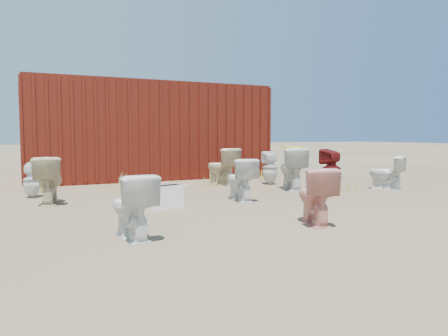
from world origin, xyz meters
name	(u,v)px	position (x,y,z in m)	size (l,w,h in m)	color
ground	(241,206)	(0.00, 0.00, 0.00)	(100.00, 100.00, 0.00)	brown
shipping_container	(147,131)	(0.00, 5.20, 1.20)	(6.00, 2.40, 2.40)	#44140B
toilet_front_a	(132,206)	(-2.07, -1.43, 0.35)	(0.39, 0.69, 0.70)	white
toilet_front_pink	(315,196)	(0.16, -1.65, 0.35)	(0.40, 0.70, 0.71)	#E99586
toilet_front_c	(240,179)	(0.25, 0.50, 0.36)	(0.40, 0.70, 0.71)	white
toilet_front_maroon	(331,169)	(2.62, 1.01, 0.41)	(0.37, 0.38, 0.82)	#5E1010
toilet_front_e	(386,173)	(3.60, 0.50, 0.34)	(0.38, 0.67, 0.69)	white
toilet_back_a	(32,180)	(-2.90, 2.39, 0.31)	(0.28, 0.29, 0.62)	white
toilet_back_beige_left	(49,180)	(-2.68, 1.51, 0.38)	(0.43, 0.75, 0.76)	beige
toilet_back_beige_right	(221,167)	(0.93, 2.64, 0.41)	(0.46, 0.80, 0.82)	beige
toilet_back_yellowlid	(292,169)	(1.88, 1.34, 0.42)	(0.47, 0.83, 0.85)	white
toilet_back_e	(270,168)	(1.98, 2.32, 0.37)	(0.33, 0.34, 0.74)	silver
yellow_lid	(292,147)	(1.88, 1.34, 0.86)	(0.43, 0.54, 0.03)	gold
loose_tank	(167,197)	(-1.12, 0.26, 0.17)	(0.50, 0.20, 0.35)	white
loose_lid_near	(181,186)	(0.07, 2.87, 0.01)	(0.38, 0.49, 0.02)	#C6BB90
loose_lid_far	(146,197)	(-1.11, 1.44, 0.01)	(0.36, 0.47, 0.02)	#BDAF89
weed_clump_a	(47,184)	(-2.60, 3.11, 0.14)	(0.36, 0.36, 0.29)	#A29941
weed_clump_b	(211,181)	(0.56, 2.39, 0.15)	(0.32, 0.32, 0.29)	#A29941
weed_clump_c	(264,174)	(2.28, 3.06, 0.17)	(0.36, 0.36, 0.33)	#A29941
weed_clump_d	(122,179)	(-1.07, 3.50, 0.15)	(0.30, 0.30, 0.30)	#A29941
weed_clump_e	(215,175)	(1.09, 3.30, 0.16)	(0.34, 0.34, 0.32)	#A29941
weed_clump_f	(349,186)	(2.75, 0.62, 0.10)	(0.28, 0.28, 0.21)	#A29941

